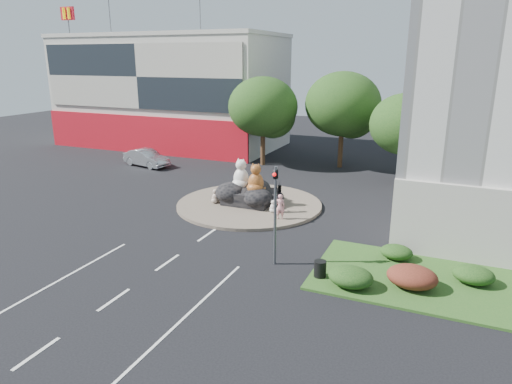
# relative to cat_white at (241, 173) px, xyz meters

# --- Properties ---
(ground) EXTENTS (120.00, 120.00, 0.00)m
(ground) POSITION_rel_cat_white_xyz_m (0.72, -10.23, -2.19)
(ground) COLOR black
(ground) RESTS_ON ground
(roundabout_island) EXTENTS (10.00, 10.00, 0.20)m
(roundabout_island) POSITION_rel_cat_white_xyz_m (0.72, -0.23, -2.09)
(roundabout_island) COLOR brown
(roundabout_island) RESTS_ON ground
(rock_plinth) EXTENTS (3.20, 2.60, 0.90)m
(rock_plinth) POSITION_rel_cat_white_xyz_m (0.72, -0.23, -1.54)
(rock_plinth) COLOR black
(rock_plinth) RESTS_ON roundabout_island
(shophouse_block) EXTENTS (25.20, 12.30, 17.40)m
(shophouse_block) POSITION_rel_cat_white_xyz_m (-17.29, 17.68, 4.00)
(shophouse_block) COLOR #B9B6A7
(shophouse_block) RESTS_ON ground
(grass_verge) EXTENTS (10.00, 6.00, 0.12)m
(grass_verge) POSITION_rel_cat_white_xyz_m (12.72, -7.23, -2.13)
(grass_verge) COLOR #1D4C19
(grass_verge) RESTS_ON ground
(tree_left) EXTENTS (6.46, 6.46, 8.27)m
(tree_left) POSITION_rel_cat_white_xyz_m (-3.22, 11.83, 3.06)
(tree_left) COLOR #382314
(tree_left) RESTS_ON ground
(tree_mid) EXTENTS (6.84, 6.84, 8.76)m
(tree_mid) POSITION_rel_cat_white_xyz_m (3.78, 13.83, 3.37)
(tree_mid) COLOR #382314
(tree_mid) RESTS_ON ground
(tree_right) EXTENTS (5.70, 5.70, 7.30)m
(tree_right) POSITION_rel_cat_white_xyz_m (9.78, 9.83, 2.44)
(tree_right) COLOR #382314
(tree_right) RESTS_ON ground
(hedge_near_green) EXTENTS (2.00, 1.60, 0.90)m
(hedge_near_green) POSITION_rel_cat_white_xyz_m (9.72, -9.23, -1.62)
(hedge_near_green) COLOR black
(hedge_near_green) RESTS_ON grass_verge
(hedge_red) EXTENTS (2.20, 1.76, 0.99)m
(hedge_red) POSITION_rel_cat_white_xyz_m (12.22, -8.23, -1.57)
(hedge_red) COLOR #471F13
(hedge_red) RESTS_ON grass_verge
(hedge_mid_green) EXTENTS (1.80, 1.44, 0.81)m
(hedge_mid_green) POSITION_rel_cat_white_xyz_m (14.72, -6.73, -1.66)
(hedge_mid_green) COLOR black
(hedge_mid_green) RESTS_ON grass_verge
(hedge_back_green) EXTENTS (1.60, 1.28, 0.72)m
(hedge_back_green) POSITION_rel_cat_white_xyz_m (11.22, -5.43, -1.71)
(hedge_back_green) COLOR black
(hedge_back_green) RESTS_ON grass_verge
(traffic_light) EXTENTS (0.44, 1.24, 5.00)m
(traffic_light) POSITION_rel_cat_white_xyz_m (5.81, -8.23, 1.43)
(traffic_light) COLOR #595B60
(traffic_light) RESTS_ON ground
(street_lamp) EXTENTS (2.34, 0.22, 8.06)m
(street_lamp) POSITION_rel_cat_white_xyz_m (13.53, -2.23, 2.36)
(street_lamp) COLOR #595B60
(street_lamp) RESTS_ON ground
(cat_white) EXTENTS (1.51, 1.37, 2.18)m
(cat_white) POSITION_rel_cat_white_xyz_m (0.00, 0.00, 0.00)
(cat_white) COLOR silver
(cat_white) RESTS_ON rock_plinth
(cat_tabby) EXTENTS (1.36, 1.21, 2.06)m
(cat_tabby) POSITION_rel_cat_white_xyz_m (1.32, -0.49, -0.06)
(cat_tabby) COLOR #AA6223
(cat_tabby) RESTS_ON rock_plinth
(kitten_calico) EXTENTS (0.75, 0.70, 1.02)m
(kitten_calico) POSITION_rel_cat_white_xyz_m (-1.47, -1.10, -1.48)
(kitten_calico) COLOR beige
(kitten_calico) RESTS_ON roundabout_island
(kitten_white) EXTENTS (0.69, 0.68, 0.87)m
(kitten_white) POSITION_rel_cat_white_xyz_m (2.96, -1.40, -1.55)
(kitten_white) COLOR beige
(kitten_white) RESTS_ON roundabout_island
(pedestrian_pink) EXTENTS (0.67, 0.54, 1.61)m
(pedestrian_pink) POSITION_rel_cat_white_xyz_m (3.81, -2.43, -1.18)
(pedestrian_pink) COLOR pink
(pedestrian_pink) RESTS_ON roundabout_island
(pedestrian_dark) EXTENTS (0.81, 0.67, 1.54)m
(pedestrian_dark) POSITION_rel_cat_white_xyz_m (3.23, -1.19, -1.22)
(pedestrian_dark) COLOR black
(pedestrian_dark) RESTS_ON roundabout_island
(parked_car) EXTENTS (5.11, 2.73, 1.60)m
(parked_car) POSITION_rel_cat_white_xyz_m (-13.11, 6.82, -1.39)
(parked_car) COLOR #AEB1B6
(parked_car) RESTS_ON ground
(litter_bin) EXTENTS (0.69, 0.69, 0.78)m
(litter_bin) POSITION_rel_cat_white_xyz_m (8.22, -8.87, -1.68)
(litter_bin) COLOR black
(litter_bin) RESTS_ON grass_verge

